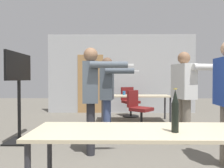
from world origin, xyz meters
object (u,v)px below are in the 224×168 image
(person_near_casual, at_px, (92,89))
(beer_bottle, at_px, (175,112))
(office_chair_side_rolled, at_px, (130,103))
(office_chair_far_left, at_px, (139,110))
(tv_screen, at_px, (19,87))
(person_right_polo, at_px, (184,88))
(drink_cup, at_px, (124,93))
(person_far_watching, at_px, (108,90))

(person_near_casual, height_order, beer_bottle, person_near_casual)
(office_chair_side_rolled, distance_m, office_chair_far_left, 1.53)
(tv_screen, bearing_deg, beer_bottle, -133.46)
(person_right_polo, height_order, drink_cup, person_right_polo)
(tv_screen, distance_m, office_chair_far_left, 2.85)
(tv_screen, bearing_deg, drink_cup, -42.83)
(person_near_casual, distance_m, beer_bottle, 1.83)
(drink_cup, bearing_deg, office_chair_far_left, -68.81)
(person_right_polo, bearing_deg, drink_cup, -169.95)
(tv_screen, xyz_separation_m, person_far_watching, (1.67, 0.27, -0.07))
(office_chair_side_rolled, xyz_separation_m, office_chair_far_left, (0.12, -1.53, -0.02))
(office_chair_side_rolled, xyz_separation_m, beer_bottle, (0.04, -5.11, 0.48))
(person_right_polo, distance_m, beer_bottle, 2.36)
(office_chair_side_rolled, xyz_separation_m, drink_cup, (-0.21, -0.66, 0.35))
(beer_bottle, distance_m, drink_cup, 4.46)
(person_near_casual, distance_m, office_chair_side_rolled, 3.66)
(office_chair_far_left, relative_size, beer_bottle, 2.38)
(tv_screen, relative_size, person_right_polo, 0.99)
(person_near_casual, height_order, office_chair_far_left, person_near_casual)
(tv_screen, distance_m, beer_bottle, 3.21)
(tv_screen, height_order, person_far_watching, tv_screen)
(person_near_casual, xyz_separation_m, beer_bottle, (0.89, -1.60, -0.11))
(office_chair_side_rolled, relative_size, drink_cup, 8.17)
(person_right_polo, bearing_deg, office_chair_far_left, -167.71)
(beer_bottle, xyz_separation_m, drink_cup, (-0.25, 4.45, -0.12))
(office_chair_side_rolled, bearing_deg, person_far_watching, 54.06)
(tv_screen, bearing_deg, person_near_casual, -112.91)
(person_far_watching, bearing_deg, person_near_casual, -10.34)
(office_chair_side_rolled, bearing_deg, drink_cup, 49.46)
(tv_screen, height_order, person_near_casual, person_near_casual)
(tv_screen, distance_m, person_near_casual, 1.56)
(person_far_watching, bearing_deg, tv_screen, -76.38)
(person_near_casual, relative_size, office_chair_side_rolled, 1.83)
(tv_screen, relative_size, drink_cup, 14.87)
(tv_screen, relative_size, beer_bottle, 4.44)
(person_far_watching, bearing_deg, office_chair_side_rolled, 171.23)
(person_far_watching, bearing_deg, person_right_polo, 84.45)
(person_far_watching, bearing_deg, drink_cup, 172.82)
(person_far_watching, bearing_deg, office_chair_far_left, 150.73)
(office_chair_side_rolled, distance_m, drink_cup, 0.78)
(drink_cup, bearing_deg, person_right_polo, -65.10)
(person_near_casual, bearing_deg, drink_cup, 163.30)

